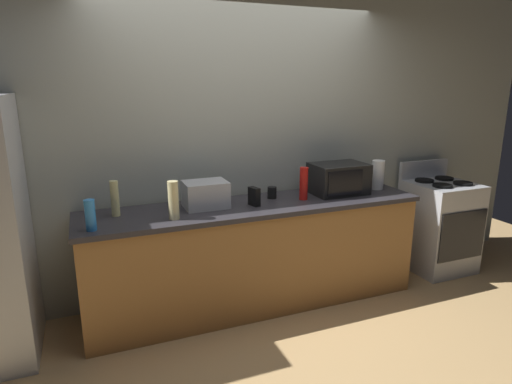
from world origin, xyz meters
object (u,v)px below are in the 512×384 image
Objects in this scene: bottle_vinegar at (115,198)px; paper_towel_roll at (378,175)px; microwave at (338,179)px; cordless_phone at (254,197)px; stove_range at (439,225)px; bottle_hot_sauce at (304,184)px; bottle_spray_cleaner at (90,215)px; toaster_oven at (206,194)px; bottle_hand_soap at (173,200)px; mug_black at (272,193)px.

paper_towel_roll is at bearing -0.90° from bottle_vinegar.
microwave is 3.20× the size of cordless_phone.
bottle_vinegar is at bearing 178.39° from stove_range.
bottle_hot_sauce is at bearing -174.82° from paper_towel_roll.
bottle_spray_cleaner is 0.33m from bottle_vinegar.
stove_range is 2.47m from toaster_oven.
bottle_hot_sauce is (-0.81, -0.07, 0.00)m from paper_towel_roll.
paper_towel_roll is at bearing -9.90° from cordless_phone.
bottle_hand_soap is (-1.13, -0.13, 0.00)m from bottle_hot_sauce.
microwave is at bearing 7.47° from bottle_hand_soap.
bottle_vinegar is 2.68× the size of mug_black.
bottle_spray_cleaner is 0.80× the size of bottle_vinegar.
bottle_spray_cleaner reaches higher than stove_range.
cordless_phone is (0.38, -0.10, -0.03)m from toaster_oven.
bottle_spray_cleaner reaches higher than toaster_oven.
paper_towel_roll reaches higher than mug_black.
stove_range is 0.95m from paper_towel_roll.
bottle_hot_sauce is (-0.39, -0.07, 0.00)m from microwave.
bottle_vinegar reaches higher than stove_range.
bottle_hot_sauce is 0.98× the size of bottle_hand_soap.
microwave is 1.91m from bottle_vinegar.
cordless_phone is 0.27m from mug_black.
microwave is at bearing 6.54° from bottle_spray_cleaner.
bottle_hand_soap reaches higher than toaster_oven.
bottle_spray_cleaner is (-1.24, -0.15, 0.03)m from cordless_phone.
mug_black is at bearing 150.17° from bottle_hot_sauce.
bottle_spray_cleaner reaches higher than mug_black.
bottle_hot_sauce is 0.28m from mug_black.
bottle_hand_soap is at bearing 175.35° from cordless_phone.
paper_towel_roll is 2.34m from bottle_vinegar.
bottle_spray_cleaner is 2.15× the size of mug_black.
paper_towel_roll reaches higher than stove_range.
bottle_spray_cleaner is 1.71m from bottle_hot_sauce.
paper_towel_roll is at bearing -0.35° from toaster_oven.
cordless_phone is 1.50× the size of mug_black.
bottle_hot_sauce reaches higher than microwave.
bottle_hand_soap is (-0.30, -0.21, 0.04)m from toaster_oven.
cordless_phone is (-1.27, -0.09, -0.06)m from paper_towel_roll.
bottle_vinegar is 0.46m from bottle_hand_soap.
paper_towel_roll is at bearing 0.30° from microwave.
cordless_phone is at bearing -177.87° from bottle_hot_sauce.
bottle_hot_sauce reaches higher than paper_towel_roll.
bottle_spray_cleaner reaches higher than cordless_phone.
bottle_hot_sauce reaches higher than cordless_phone.
cordless_phone is at bearing 6.92° from bottle_spray_cleaner.
microwave reaches higher than bottle_vinegar.
bottle_spray_cleaner is (-0.87, -0.25, 0.00)m from toaster_oven.
paper_towel_roll reaches higher than toaster_oven.
bottle_hot_sauce is at bearing -179.14° from stove_range.
bottle_vinegar reaches higher than bottle_spray_cleaner.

